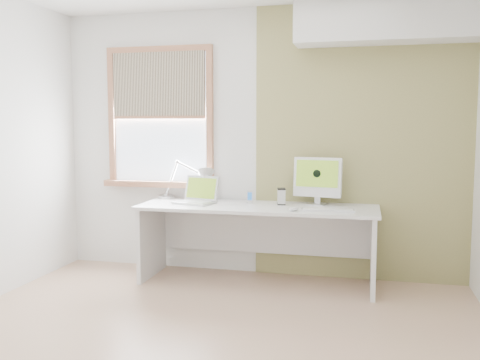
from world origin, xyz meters
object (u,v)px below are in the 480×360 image
(desk_lamp, at_px, (198,180))
(laptop, at_px, (197,196))
(imac, at_px, (318,178))
(external_drive, at_px, (281,196))
(desk, at_px, (258,225))

(desk_lamp, xyz_separation_m, laptop, (0.04, -0.15, -0.14))
(desk_lamp, bearing_deg, imac, 0.38)
(desk_lamp, relative_size, external_drive, 4.43)
(laptop, relative_size, external_drive, 2.80)
(desk_lamp, height_order, imac, imac)
(desk_lamp, height_order, external_drive, desk_lamp)
(desk, relative_size, desk_lamp, 3.28)
(desk, distance_m, external_drive, 0.35)
(laptop, height_order, external_drive, laptop)
(desk_lamp, distance_m, external_drive, 0.85)
(imac, bearing_deg, external_drive, -169.27)
(desk_lamp, bearing_deg, desk, -11.36)
(laptop, relative_size, imac, 0.93)
(desk, xyz_separation_m, desk_lamp, (-0.63, 0.13, 0.40))
(laptop, bearing_deg, desk, 1.90)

